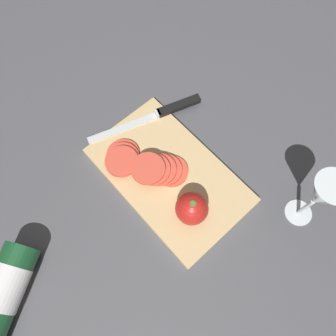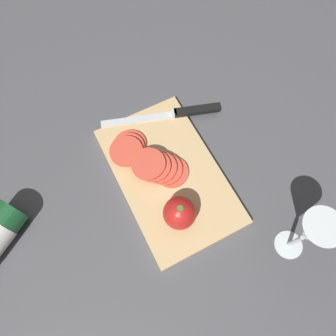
% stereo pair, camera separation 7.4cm
% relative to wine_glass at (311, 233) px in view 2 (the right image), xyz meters
% --- Properties ---
extents(ground_plane, '(3.00, 3.00, 0.00)m').
position_rel_wine_glass_xyz_m(ground_plane, '(-0.26, -0.19, -0.13)').
color(ground_plane, '#4C4C51').
extents(cutting_board, '(0.38, 0.23, 0.02)m').
position_rel_wine_glass_xyz_m(cutting_board, '(-0.27, -0.16, -0.12)').
color(cutting_board, tan).
rests_on(cutting_board, ground_plane).
extents(wine_glass, '(0.07, 0.07, 0.18)m').
position_rel_wine_glass_xyz_m(wine_glass, '(0.00, 0.00, 0.00)').
color(wine_glass, silver).
rests_on(wine_glass, ground_plane).
extents(whole_tomato, '(0.07, 0.07, 0.07)m').
position_rel_wine_glass_xyz_m(whole_tomato, '(-0.16, -0.19, -0.07)').
color(whole_tomato, red).
rests_on(whole_tomato, cutting_board).
extents(knife, '(0.11, 0.29, 0.01)m').
position_rel_wine_glass_xyz_m(knife, '(-0.39, -0.05, -0.10)').
color(knife, silver).
rests_on(knife, cutting_board).
extents(tomato_slice_stack_near, '(0.11, 0.12, 0.04)m').
position_rel_wine_glass_xyz_m(tomato_slice_stack_near, '(-0.28, -0.18, -0.09)').
color(tomato_slice_stack_near, '#DB4C38').
rests_on(tomato_slice_stack_near, cutting_board).
extents(tomato_slice_stack_far, '(0.10, 0.10, 0.02)m').
position_rel_wine_glass_xyz_m(tomato_slice_stack_far, '(-0.37, -0.22, -0.10)').
color(tomato_slice_stack_far, '#DB4C38').
rests_on(tomato_slice_stack_far, cutting_board).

